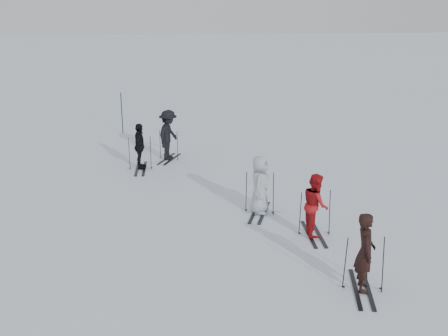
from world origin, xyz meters
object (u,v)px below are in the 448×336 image
at_px(skier_uphill_left, 140,147).
at_px(piste_marker, 122,113).
at_px(skier_near_dark, 365,253).
at_px(skier_grey, 260,185).
at_px(skier_red, 315,205).
at_px(skier_uphill_far, 168,135).

bearing_deg(skier_uphill_left, piste_marker, 12.14).
distance_m(skier_near_dark, skier_grey, 4.71).
bearing_deg(skier_red, skier_uphill_left, 40.12).
height_order(skier_near_dark, skier_grey, skier_near_dark).
bearing_deg(skier_uphill_far, skier_grey, -130.74).
bearing_deg(skier_uphill_left, skier_near_dark, -148.65).
relative_size(skier_uphill_far, piste_marker, 1.03).
distance_m(skier_near_dark, skier_uphill_left, 10.21).
distance_m(skier_near_dark, skier_red, 2.87).
distance_m(skier_grey, skier_uphill_left, 5.66).
bearing_deg(skier_uphill_left, skier_grey, -139.52).
height_order(skier_red, skier_grey, skier_grey).
height_order(skier_uphill_left, piste_marker, piste_marker).
height_order(skier_near_dark, skier_red, skier_near_dark).
height_order(skier_grey, piste_marker, piste_marker).
xyz_separation_m(skier_grey, skier_uphill_far, (-2.68, 5.40, 0.08)).
distance_m(skier_grey, piste_marker, 10.66).
bearing_deg(piste_marker, skier_red, -61.46).
relative_size(skier_red, skier_uphill_left, 1.01).
height_order(skier_red, piste_marker, piste_marker).
distance_m(skier_near_dark, piste_marker, 15.34).
bearing_deg(piste_marker, skier_uphill_left, -77.88).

